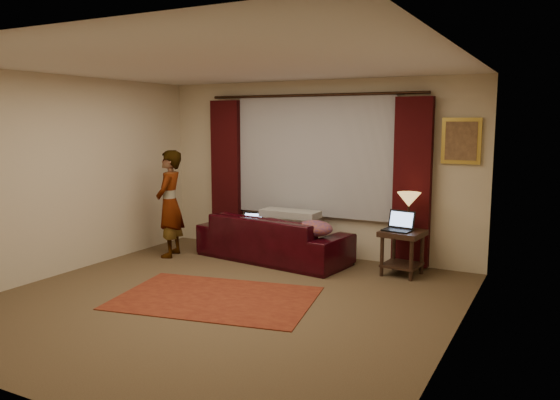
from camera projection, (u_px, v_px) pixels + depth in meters
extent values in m
cube|color=brown|center=(223.00, 301.00, 6.15)|extent=(5.00, 5.00, 0.01)
cube|color=silver|center=(219.00, 64.00, 5.78)|extent=(5.00, 5.00, 0.02)
cube|color=beige|center=(315.00, 169.00, 8.15)|extent=(5.00, 0.02, 2.60)
cube|color=beige|center=(18.00, 223.00, 3.77)|extent=(5.00, 0.02, 2.60)
cube|color=beige|center=(61.00, 176.00, 7.12)|extent=(0.02, 5.00, 2.60)
cube|color=beige|center=(457.00, 202.00, 4.81)|extent=(0.02, 5.00, 2.60)
cube|color=#A3A3AB|center=(313.00, 156.00, 8.07)|extent=(2.50, 0.05, 1.80)
cube|color=black|center=(227.00, 173.00, 8.76)|extent=(0.50, 0.14, 2.30)
cube|color=black|center=(412.00, 183.00, 7.38)|extent=(0.50, 0.14, 2.30)
cylinder|color=black|center=(312.00, 95.00, 7.90)|extent=(0.04, 0.04, 3.40)
cube|color=gold|center=(461.00, 141.00, 7.09)|extent=(0.50, 0.04, 0.60)
imported|color=black|center=(273.00, 229.00, 7.90)|extent=(2.37, 1.28, 0.91)
cube|color=#9F9D97|center=(290.00, 197.00, 7.90)|extent=(0.86, 0.35, 0.10)
ellipsoid|color=brown|center=(315.00, 229.00, 7.35)|extent=(0.55, 0.45, 0.21)
cube|color=maroon|center=(216.00, 298.00, 6.22)|extent=(2.45, 1.87, 0.01)
cube|color=black|center=(402.00, 253.00, 7.13)|extent=(0.57, 0.57, 0.59)
imported|color=#9F9D97|center=(170.00, 204.00, 8.08)|extent=(0.59, 0.59, 1.59)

